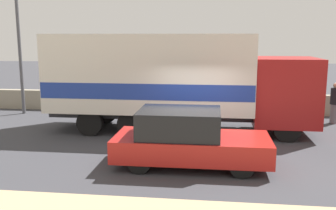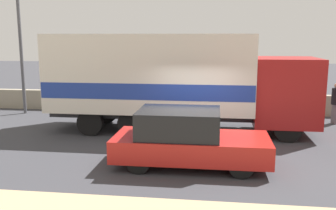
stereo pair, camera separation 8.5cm
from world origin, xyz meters
name	(u,v)px [view 1 (the left image)]	position (x,y,z in m)	size (l,w,h in m)	color
ground_plane	(194,157)	(0.00, 0.00, 0.00)	(80.00, 80.00, 0.00)	#38383D
stone_wall_backdrop	(201,103)	(0.00, 6.34, 0.45)	(60.00, 0.35, 0.89)	gray
street_lamp	(17,12)	(-7.81, 5.21, 4.39)	(0.56, 0.28, 7.66)	#4C4C51
box_truck	(171,79)	(-0.98, 2.89, 1.87)	(9.25, 2.50, 3.44)	maroon
car_hatchback	(187,139)	(-0.13, -0.72, 0.72)	(4.03, 1.74, 1.49)	#B21E19
pedestrian	(335,102)	(5.22, 4.84, 0.83)	(0.35, 0.35, 1.60)	slate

